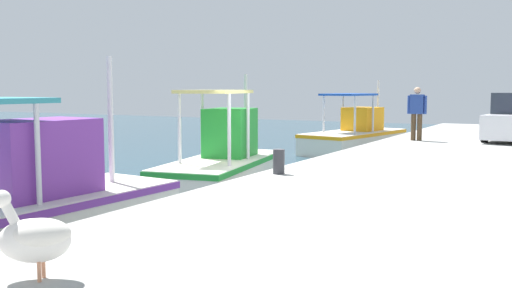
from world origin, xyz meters
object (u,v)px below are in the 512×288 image
Objects in this scene: fisherman_standing at (417,111)px; fishing_boat_second at (4,211)px; fishing_boat_fourth at (355,136)px; pelican at (35,236)px; mooring_bollard_second at (279,162)px; fishing_boat_third at (223,163)px.

fishing_boat_second is at bearing 167.50° from fisherman_standing.
fishing_boat_fourth reaches higher than pelican.
fisherman_standing is at bearing -12.50° from fishing_boat_second.
fishing_boat_second reaches higher than mooring_bollard_second.
pelican is at bearing -171.87° from mooring_bollard_second.
fishing_boat_third is 9.15m from pelican.
pelican is (-8.49, -3.37, 0.54)m from fishing_boat_third.
mooring_bollard_second is at bearing -26.78° from fishing_boat_second.
fishing_boat_third reaches higher than pelican.
fishing_boat_third is 0.92× the size of fishing_boat_fourth.
fishing_boat_fourth is 11.14× the size of mooring_bollard_second.
fishing_boat_fourth is 11.76m from mooring_bollard_second.
fishing_boat_third is 5.57× the size of pelican.
fishing_boat_third is 10.26× the size of mooring_bollard_second.
fishing_boat_second is at bearing -179.21° from fishing_boat_third.
fisherman_standing is 3.52× the size of mooring_bollard_second.
mooring_bollard_second is (-8.79, 0.65, -0.72)m from fisherman_standing.
fishing_boat_fourth is (9.78, -0.02, -0.05)m from fishing_boat_third.
fishing_boat_fourth is at bearing 48.20° from fisherman_standing.
fishing_boat_second is 3.61× the size of fisherman_standing.
fishing_boat_second reaches higher than pelican.
fisherman_standing is 8.84m from mooring_bollard_second.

